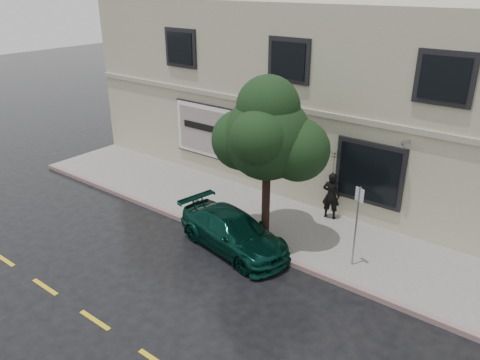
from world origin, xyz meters
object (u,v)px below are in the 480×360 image
Objects in this scene: car at (233,232)px; pedestrian at (331,196)px; street_tree at (267,137)px; fire_hydrant at (196,207)px.

car is 3.74m from pedestrian.
fire_hydrant is (-2.59, -0.40, -2.91)m from street_tree.
street_tree is at bearing 11.89° from fire_hydrant.
fire_hydrant is (-2.09, 0.60, -0.05)m from car.
car is 3.07m from street_tree.
pedestrian is 2.08× the size of fire_hydrant.
street_tree reaches higher than fire_hydrant.
fire_hydrant is at bearing 85.25° from car.
car reaches higher than fire_hydrant.
pedestrian is at bearing -12.82° from car.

